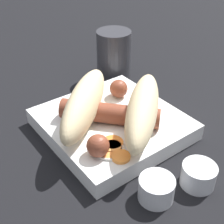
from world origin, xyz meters
TOP-DOWN VIEW (x-y plane):
  - ground_plane at (0.00, 0.00)m, footprint 3.00×3.00m
  - food_tray at (0.00, 0.00)m, footprint 0.20×0.20m
  - bread_roll at (-0.01, 0.01)m, footprint 0.22×0.23m
  - sausage at (-0.01, 0.01)m, footprint 0.13×0.14m
  - pickled_veggies at (-0.06, 0.05)m, footprint 0.07×0.05m
  - condiment_cup_near at (-0.14, 0.04)m, footprint 0.05×0.05m
  - condiment_cup_far at (-0.16, -0.02)m, footprint 0.05×0.05m
  - drink_glass at (0.14, -0.11)m, footprint 0.07×0.07m

SIDE VIEW (x-z plane):
  - ground_plane at x=0.00m, z-range 0.00..0.00m
  - food_tray at x=0.00m, z-range 0.00..0.03m
  - condiment_cup_near at x=-0.14m, z-range 0.00..0.03m
  - condiment_cup_far at x=-0.16m, z-range 0.00..0.03m
  - pickled_veggies at x=-0.06m, z-range 0.03..0.03m
  - sausage at x=-0.01m, z-range 0.03..0.06m
  - drink_glass at x=0.14m, z-range 0.00..0.10m
  - bread_roll at x=-0.01m, z-range 0.03..0.09m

